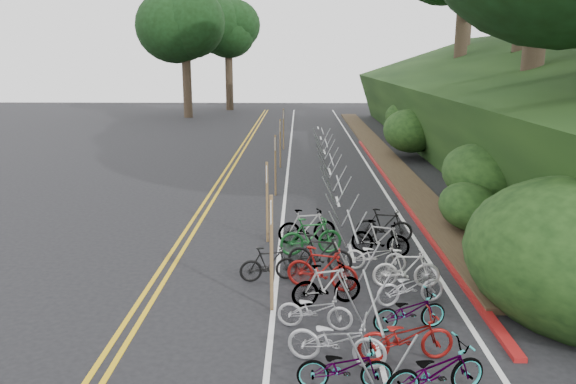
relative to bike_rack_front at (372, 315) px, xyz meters
The scene contains 10 objects.
ground 3.56m from the bike_rack_front, 148.10° to the left, with size 120.00×120.00×0.00m, color black.
road_markings 12.17m from the bike_rack_front, 100.90° to the left, with size 7.47×80.00×0.01m.
red_curb 14.12m from the bike_rack_front, 78.66° to the left, with size 0.25×28.00×0.10m, color maroon.
embankment 23.21m from the bike_rack_front, 64.32° to the left, with size 14.30×48.14×9.11m.
bike_rack_front is the anchor object (origin of this frame).
bike_racks_rest 14.82m from the bike_rack_front, 89.72° to the left, with size 1.14×23.00×1.17m.
signpost_near 2.88m from the bike_rack_front, 134.42° to the left, with size 0.08×0.40×2.66m.
signposts_rest 16.00m from the bike_rack_front, 98.37° to the left, with size 0.08×18.40×2.50m.
bike_front 4.30m from the bike_rack_front, 119.69° to the left, with size 1.50×0.43×0.90m, color black.
bike_valet 2.71m from the bike_rack_front, 88.92° to the left, with size 3.25×10.07×1.10m.
Camera 1 is at (1.56, -11.47, 5.52)m, focal length 35.00 mm.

